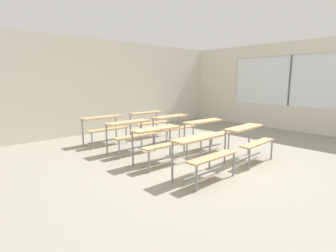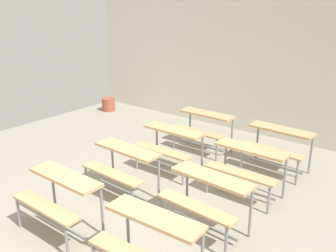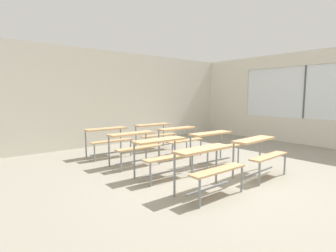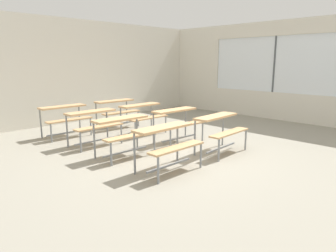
{
  "view_description": "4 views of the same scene",
  "coord_description": "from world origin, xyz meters",
  "px_view_note": "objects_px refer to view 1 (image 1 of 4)",
  "views": [
    {
      "loc": [
        -4.06,
        -3.34,
        1.73
      ],
      "look_at": [
        0.02,
        1.18,
        0.64
      ],
      "focal_mm": 27.62,
      "sensor_mm": 36.0,
      "label": 1
    },
    {
      "loc": [
        2.93,
        -2.92,
        2.83
      ],
      "look_at": [
        -0.79,
        1.83,
        0.78
      ],
      "focal_mm": 39.67,
      "sensor_mm": 36.0,
      "label": 2
    },
    {
      "loc": [
        -3.8,
        -3.3,
        1.6
      ],
      "look_at": [
        0.34,
        1.77,
        0.83
      ],
      "focal_mm": 28.0,
      "sensor_mm": 36.0,
      "label": 3
    },
    {
      "loc": [
        -4.12,
        -3.94,
        1.8
      ],
      "look_at": [
        0.26,
        0.42,
        0.48
      ],
      "focal_mm": 32.6,
      "sensor_mm": 36.0,
      "label": 4
    }
  ],
  "objects_px": {
    "desk_bench_r0c1": "(249,136)",
    "desk_bench_r1c0": "(160,137)",
    "desk_bench_r2c1": "(173,123)",
    "desk_bench_r3c0": "(104,124)",
    "desk_bench_r3c1": "(148,118)",
    "desk_bench_r1c1": "(206,128)",
    "desk_bench_r0c0": "(203,148)",
    "desk_bench_r2c0": "(130,129)"
  },
  "relations": [
    {
      "from": "desk_bench_r0c1",
      "to": "desk_bench_r1c0",
      "type": "xyz_separation_m",
      "value": [
        -1.5,
        1.15,
        0.0
      ]
    },
    {
      "from": "desk_bench_r1c0",
      "to": "desk_bench_r2c1",
      "type": "bearing_deg",
      "value": 39.96
    },
    {
      "from": "desk_bench_r3c0",
      "to": "desk_bench_r3c1",
      "type": "xyz_separation_m",
      "value": [
        1.51,
        -0.0,
        0.0
      ]
    },
    {
      "from": "desk_bench_r1c1",
      "to": "desk_bench_r0c0",
      "type": "bearing_deg",
      "value": -139.16
    },
    {
      "from": "desk_bench_r0c0",
      "to": "desk_bench_r1c0",
      "type": "height_order",
      "value": "same"
    },
    {
      "from": "desk_bench_r3c1",
      "to": "desk_bench_r2c0",
      "type": "bearing_deg",
      "value": -138.69
    },
    {
      "from": "desk_bench_r0c1",
      "to": "desk_bench_r3c0",
      "type": "relative_size",
      "value": 1.01
    },
    {
      "from": "desk_bench_r0c0",
      "to": "desk_bench_r1c0",
      "type": "relative_size",
      "value": 0.99
    },
    {
      "from": "desk_bench_r0c0",
      "to": "desk_bench_r3c1",
      "type": "bearing_deg",
      "value": 67.16
    },
    {
      "from": "desk_bench_r2c1",
      "to": "desk_bench_r3c1",
      "type": "distance_m",
      "value": 1.12
    },
    {
      "from": "desk_bench_r0c1",
      "to": "desk_bench_r3c0",
      "type": "bearing_deg",
      "value": 111.58
    },
    {
      "from": "desk_bench_r0c0",
      "to": "desk_bench_r2c1",
      "type": "relative_size",
      "value": 1.0
    },
    {
      "from": "desk_bench_r1c1",
      "to": "desk_bench_r0c1",
      "type": "bearing_deg",
      "value": -86.11
    },
    {
      "from": "desk_bench_r2c0",
      "to": "desk_bench_r3c1",
      "type": "bearing_deg",
      "value": 38.99
    },
    {
      "from": "desk_bench_r0c0",
      "to": "desk_bench_r2c1",
      "type": "height_order",
      "value": "same"
    },
    {
      "from": "desk_bench_r2c1",
      "to": "desk_bench_r0c0",
      "type": "bearing_deg",
      "value": -122.07
    },
    {
      "from": "desk_bench_r3c1",
      "to": "desk_bench_r1c0",
      "type": "bearing_deg",
      "value": -120.4
    },
    {
      "from": "desk_bench_r1c0",
      "to": "desk_bench_r3c0",
      "type": "distance_m",
      "value": 2.28
    },
    {
      "from": "desk_bench_r3c0",
      "to": "desk_bench_r2c0",
      "type": "bearing_deg",
      "value": -85.69
    },
    {
      "from": "desk_bench_r1c0",
      "to": "desk_bench_r3c0",
      "type": "relative_size",
      "value": 1.01
    },
    {
      "from": "desk_bench_r0c0",
      "to": "desk_bench_r2c0",
      "type": "bearing_deg",
      "value": 89.98
    },
    {
      "from": "desk_bench_r3c0",
      "to": "desk_bench_r1c1",
      "type": "bearing_deg",
      "value": -55.44
    },
    {
      "from": "desk_bench_r0c1",
      "to": "desk_bench_r1c0",
      "type": "relative_size",
      "value": 1.01
    },
    {
      "from": "desk_bench_r0c1",
      "to": "desk_bench_r3c0",
      "type": "distance_m",
      "value": 3.76
    },
    {
      "from": "desk_bench_r1c1",
      "to": "desk_bench_r3c0",
      "type": "bearing_deg",
      "value": 126.53
    },
    {
      "from": "desk_bench_r0c0",
      "to": "desk_bench_r2c0",
      "type": "relative_size",
      "value": 1.0
    },
    {
      "from": "desk_bench_r2c0",
      "to": "desk_bench_r1c1",
      "type": "bearing_deg",
      "value": -37.6
    },
    {
      "from": "desk_bench_r2c0",
      "to": "desk_bench_r2c1",
      "type": "relative_size",
      "value": 1.0
    },
    {
      "from": "desk_bench_r1c0",
      "to": "desk_bench_r2c0",
      "type": "relative_size",
      "value": 1.01
    },
    {
      "from": "desk_bench_r0c1",
      "to": "desk_bench_r1c0",
      "type": "bearing_deg",
      "value": 140.05
    },
    {
      "from": "desk_bench_r1c1",
      "to": "desk_bench_r2c1",
      "type": "relative_size",
      "value": 1.02
    },
    {
      "from": "desk_bench_r2c0",
      "to": "desk_bench_r3c0",
      "type": "distance_m",
      "value": 1.17
    },
    {
      "from": "desk_bench_r0c1",
      "to": "desk_bench_r1c1",
      "type": "relative_size",
      "value": 1.0
    },
    {
      "from": "desk_bench_r0c1",
      "to": "desk_bench_r2c0",
      "type": "distance_m",
      "value": 2.7
    },
    {
      "from": "desk_bench_r3c0",
      "to": "desk_bench_r3c1",
      "type": "distance_m",
      "value": 1.51
    },
    {
      "from": "desk_bench_r1c0",
      "to": "desk_bench_r3c1",
      "type": "xyz_separation_m",
      "value": [
        1.47,
        2.28,
        0.0
      ]
    },
    {
      "from": "desk_bench_r1c1",
      "to": "desk_bench_r3c1",
      "type": "bearing_deg",
      "value": 93.18
    },
    {
      "from": "desk_bench_r0c0",
      "to": "desk_bench_r2c1",
      "type": "distance_m",
      "value": 2.71
    },
    {
      "from": "desk_bench_r1c1",
      "to": "desk_bench_r3c1",
      "type": "relative_size",
      "value": 1.0
    },
    {
      "from": "desk_bench_r0c1",
      "to": "desk_bench_r2c1",
      "type": "distance_m",
      "value": 2.3
    },
    {
      "from": "desk_bench_r0c0",
      "to": "desk_bench_r2c1",
      "type": "bearing_deg",
      "value": 58.16
    },
    {
      "from": "desk_bench_r0c1",
      "to": "desk_bench_r1c1",
      "type": "bearing_deg",
      "value": 88.32
    }
  ]
}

